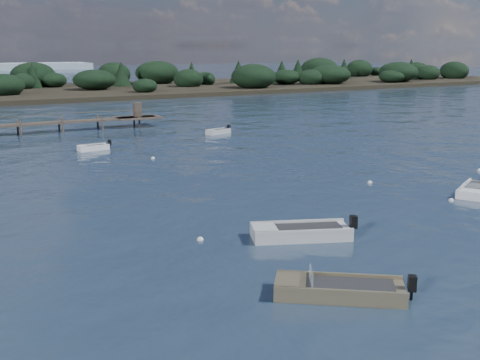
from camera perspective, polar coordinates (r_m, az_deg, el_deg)
ground at (r=79.94m, az=-15.38°, el=5.72°), size 400.00×400.00×0.00m
dinghy_near_olive at (r=22.67m, az=9.35°, el=-10.44°), size 4.79×4.24×1.24m
tender_far_grey_b at (r=62.88m, az=-2.08°, el=4.53°), size 3.05×1.71×1.02m
dinghy_mid_white_b at (r=40.06m, az=21.41°, el=-1.01°), size 4.34×3.31×1.10m
tender_far_white at (r=54.41m, az=-13.72°, el=2.91°), size 2.98×1.21×1.01m
dinghy_mid_grey at (r=28.94m, az=5.76°, el=-5.16°), size 5.08×3.45×1.28m
buoy_b at (r=37.75m, az=19.39°, el=-1.87°), size 0.32×0.32×0.32m
buoy_c at (r=28.61m, az=-3.79°, el=-5.70°), size 0.32×0.32×0.32m
buoy_d at (r=47.57m, az=21.76°, el=0.83°), size 0.32×0.32×0.32m
buoy_e at (r=49.45m, az=-8.25°, el=2.02°), size 0.32×0.32×0.32m
buoy_extra_b at (r=41.20m, az=12.21°, el=-0.26°), size 0.32×0.32×0.32m
far_headland at (r=125.43m, az=-9.02°, el=9.26°), size 190.00×40.00×5.80m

